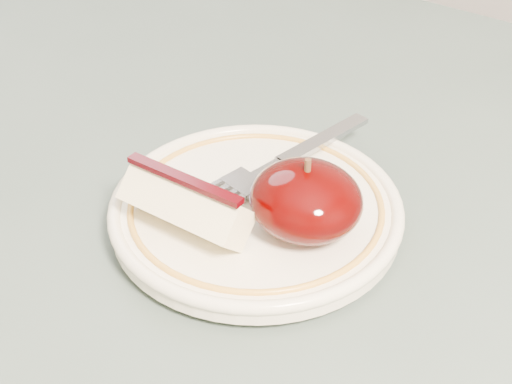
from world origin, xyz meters
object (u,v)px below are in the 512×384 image
Objects in this scene: apple_half at (306,200)px; fork at (280,163)px; table at (175,301)px; plate at (256,209)px.

fork is (-0.05, 0.04, -0.02)m from apple_half.
plate is (0.06, 0.03, 0.10)m from table.
table is 0.16m from apple_half.
fork is at bearing 139.23° from apple_half.
apple_half is 0.42× the size of fork.
apple_half is 0.07m from fork.
plate is 1.15× the size of fork.
fork is at bearing 104.34° from plate.
plate is 0.04m from fork.
fork is (0.05, 0.07, 0.11)m from table.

